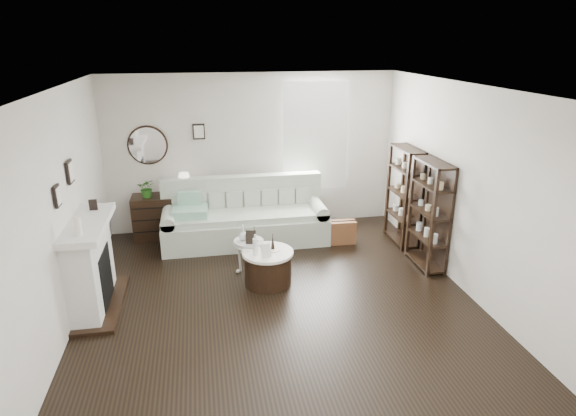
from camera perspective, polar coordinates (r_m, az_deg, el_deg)
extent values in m
plane|color=black|center=(6.39, -1.02, -10.91)|extent=(5.50, 5.50, 0.00)
plane|color=white|center=(5.53, -1.19, 13.97)|extent=(5.50, 5.50, 0.00)
plane|color=beige|center=(8.44, -4.21, 6.59)|extent=(5.00, 0.00, 5.00)
plane|color=beige|center=(3.40, 6.85, -14.34)|extent=(5.00, 0.00, 5.00)
plane|color=beige|center=(5.97, -25.50, -0.86)|extent=(0.00, 5.50, 5.50)
plane|color=beige|center=(6.68, 20.58, 1.86)|extent=(0.00, 5.50, 5.50)
cube|color=white|center=(8.56, 3.18, 8.50)|extent=(1.00, 0.02, 1.80)
cube|color=white|center=(8.50, 3.28, 8.42)|extent=(1.15, 0.02, 1.90)
cylinder|color=silver|center=(8.37, -16.30, 7.14)|extent=(0.60, 0.03, 0.60)
cube|color=black|center=(8.29, -10.52, 8.89)|extent=(0.20, 0.03, 0.26)
cube|color=silver|center=(6.49, -22.40, -6.50)|extent=(0.34, 1.20, 1.10)
cube|color=black|center=(6.55, -21.97, -7.67)|extent=(0.30, 0.65, 0.70)
cube|color=silver|center=(6.26, -22.62, -1.78)|extent=(0.44, 1.35, 0.08)
cube|color=black|center=(6.71, -21.14, -10.52)|extent=(0.50, 1.40, 0.05)
cylinder|color=white|center=(5.80, -23.64, -1.99)|extent=(0.08, 0.08, 0.22)
cube|color=black|center=(6.60, -22.09, 0.36)|extent=(0.10, 0.03, 0.14)
cube|color=black|center=(5.84, -25.69, 1.29)|extent=(0.03, 0.18, 0.24)
cube|color=black|center=(6.42, -24.44, 3.92)|extent=(0.03, 0.22, 0.28)
cube|color=black|center=(8.07, 13.59, 1.41)|extent=(0.30, 0.80, 1.60)
cylinder|color=beige|center=(7.94, 14.01, -1.07)|extent=(0.08, 0.08, 0.11)
cylinder|color=beige|center=(8.15, 13.30, -0.47)|extent=(0.08, 0.08, 0.11)
cylinder|color=beige|center=(8.36, 12.63, 0.11)|extent=(0.08, 0.08, 0.11)
cylinder|color=beige|center=(7.81, 14.25, 1.67)|extent=(0.08, 0.08, 0.11)
cylinder|color=beige|center=(8.02, 13.52, 2.22)|extent=(0.08, 0.08, 0.11)
cylinder|color=beige|center=(8.24, 12.84, 2.73)|extent=(0.08, 0.08, 0.11)
cylinder|color=beige|center=(7.70, 14.50, 4.51)|extent=(0.08, 0.08, 0.11)
cylinder|color=beige|center=(7.92, 13.75, 4.98)|extent=(0.08, 0.08, 0.11)
cylinder|color=beige|center=(8.14, 13.05, 5.43)|extent=(0.08, 0.08, 0.11)
cube|color=black|center=(7.30, 16.38, -0.77)|extent=(0.30, 0.80, 1.60)
cylinder|color=beige|center=(7.19, 16.90, -3.55)|extent=(0.08, 0.08, 0.11)
cylinder|color=beige|center=(7.39, 16.04, -2.81)|extent=(0.08, 0.08, 0.11)
cylinder|color=beige|center=(7.60, 15.23, -2.12)|extent=(0.08, 0.08, 0.11)
cylinder|color=beige|center=(7.05, 17.22, -0.55)|extent=(0.08, 0.08, 0.11)
cylinder|color=beige|center=(7.26, 16.33, 0.11)|extent=(0.08, 0.08, 0.11)
cylinder|color=beige|center=(7.47, 15.50, 0.74)|extent=(0.08, 0.08, 0.11)
cylinder|color=beige|center=(6.93, 17.55, 2.55)|extent=(0.08, 0.08, 0.11)
cylinder|color=beige|center=(7.14, 16.64, 3.14)|extent=(0.08, 0.08, 0.11)
cylinder|color=beige|center=(7.35, 15.77, 3.69)|extent=(0.08, 0.08, 0.11)
cube|color=#AEBAA6|center=(8.05, -5.07, -2.56)|extent=(2.69, 0.93, 0.44)
cube|color=#AEBAA6|center=(7.92, -5.10, -0.84)|extent=(2.33, 0.75, 0.10)
cube|color=#AEBAA6|center=(8.24, -5.41, 1.05)|extent=(2.69, 0.21, 0.83)
cube|color=#AEBAA6|center=(8.02, -13.81, -2.76)|extent=(0.23, 0.88, 0.54)
cube|color=#AEBAA6|center=(8.22, 3.43, -1.64)|extent=(0.23, 0.88, 0.54)
cube|color=#227F59|center=(7.84, -11.53, -0.45)|extent=(0.58, 0.48, 0.14)
cube|color=brown|center=(8.01, 5.92, -2.89)|extent=(0.60, 0.23, 0.39)
cube|color=black|center=(8.43, -14.12, -0.94)|extent=(1.12, 0.46, 0.74)
cube|color=black|center=(8.26, -14.10, -2.61)|extent=(1.07, 0.01, 0.02)
cube|color=black|center=(8.19, -14.22, -1.28)|extent=(1.07, 0.01, 0.02)
cube|color=black|center=(8.12, -14.34, 0.07)|extent=(1.07, 0.01, 0.01)
imported|color=#265F1B|center=(8.24, -16.36, 2.29)|extent=(0.30, 0.26, 0.32)
cylinder|color=black|center=(6.69, -2.39, -7.21)|extent=(0.65, 0.65, 0.45)
cylinder|color=white|center=(6.59, -2.42, -5.31)|extent=(0.70, 0.70, 0.04)
cylinder|color=silver|center=(6.85, -4.68, -3.96)|extent=(0.43, 0.43, 0.03)
cylinder|color=silver|center=(6.87, -4.67, -4.25)|extent=(0.44, 0.44, 0.02)
cylinder|color=silver|center=(6.96, -4.62, -5.96)|extent=(0.03, 0.03, 0.49)
cylinder|color=silver|center=(6.43, -3.90, -4.36)|extent=(0.07, 0.07, 0.30)
cube|color=silver|center=(6.38, -2.64, -5.09)|extent=(0.15, 0.09, 0.18)
cube|color=black|center=(6.71, -4.44, -3.47)|extent=(0.15, 0.08, 0.19)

